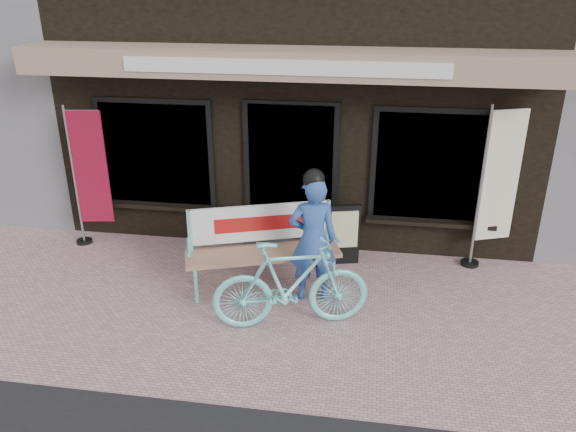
% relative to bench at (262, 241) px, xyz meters
% --- Properties ---
extents(ground, '(70.00, 70.00, 0.00)m').
position_rel_bench_xyz_m(ground, '(0.20, -0.82, -0.63)').
color(ground, '#C7989B').
rests_on(ground, ground).
extents(storefront, '(7.00, 6.77, 6.00)m').
position_rel_bench_xyz_m(storefront, '(0.20, 4.14, 2.37)').
color(storefront, black).
rests_on(storefront, ground).
extents(bench, '(2.02, 1.12, 1.07)m').
position_rel_bench_xyz_m(bench, '(0.00, 0.00, 0.00)').
color(bench, '#71DED9').
rests_on(bench, ground).
extents(person, '(0.65, 0.49, 1.72)m').
position_rel_bench_xyz_m(person, '(0.68, -0.25, 0.22)').
color(person, '#2F54A3').
rests_on(person, ground).
extents(bicycle, '(1.87, 0.99, 1.08)m').
position_rel_bench_xyz_m(bicycle, '(0.51, -0.89, -0.08)').
color(bicycle, '#71DED9').
rests_on(bicycle, ground).
extents(nobori_red, '(0.63, 0.26, 2.12)m').
position_rel_bench_xyz_m(nobori_red, '(-2.72, 0.82, 0.47)').
color(nobori_red, gray).
rests_on(nobori_red, ground).
extents(nobori_cream, '(0.67, 0.37, 2.28)m').
position_rel_bench_xyz_m(nobori_cream, '(3.01, 1.04, 0.55)').
color(nobori_cream, gray).
rests_on(nobori_cream, ground).
extents(menu_stand, '(0.45, 0.20, 0.89)m').
position_rel_bench_xyz_m(menu_stand, '(1.01, 0.74, -0.17)').
color(menu_stand, black).
rests_on(menu_stand, ground).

